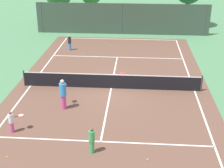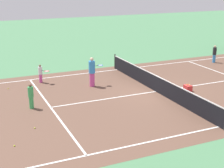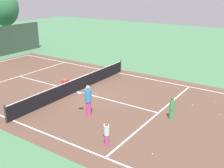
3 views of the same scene
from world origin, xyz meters
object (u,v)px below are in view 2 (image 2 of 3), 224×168
player_3 (92,72)px  player_0 (214,54)px  tennis_ball_5 (35,128)px  tennis_ball_2 (8,88)px  tennis_ball_3 (14,146)px  player_1 (31,96)px  player_2 (41,73)px  ball_crate (188,88)px

player_3 → player_0: bearing=99.4°
player_3 → tennis_ball_5: size_ratio=28.01×
tennis_ball_2 → tennis_ball_3: (7.73, -0.79, 0.00)m
player_1 → player_0: bearing=104.9°
player_1 → tennis_ball_5: 2.68m
tennis_ball_5 → player_1: bearing=171.6°
player_2 → tennis_ball_5: 7.15m
player_3 → ball_crate: bearing=56.6°
player_0 → player_1: bearing=-75.1°
player_2 → tennis_ball_5: size_ratio=18.13×
player_3 → tennis_ball_5: 6.73m
player_0 → tennis_ball_2: player_0 is taller
player_0 → tennis_ball_2: bearing=-89.0°
player_3 → ball_crate: player_3 is taller
player_2 → tennis_ball_5: (6.88, -1.85, -0.59)m
ball_crate → tennis_ball_2: (-4.80, -9.80, -0.15)m
player_1 → player_2: player_1 is taller
player_1 → tennis_ball_2: bearing=-169.8°
player_2 → tennis_ball_2: bearing=-77.0°
player_1 → ball_crate: player_1 is taller
tennis_ball_2 → tennis_ball_5: (6.38, 0.31, 0.00)m
ball_crate → tennis_ball_2: size_ratio=6.95×
tennis_ball_5 → player_2: bearing=164.9°
player_2 → player_3: 3.46m
player_0 → tennis_ball_3: size_ratio=21.09×
player_0 → tennis_ball_3: (8.01, -16.84, -0.68)m
player_3 → tennis_ball_3: player_3 is taller
tennis_ball_2 → player_2: bearing=103.0°
player_1 → tennis_ball_3: 4.24m
ball_crate → tennis_ball_5: bearing=-80.5°
player_1 → ball_crate: 9.18m
player_1 → tennis_ball_5: player_1 is taller
ball_crate → tennis_ball_3: 11.00m
player_0 → tennis_ball_5: bearing=-67.1°
player_0 → tennis_ball_3: player_0 is taller
ball_crate → tennis_ball_5: ball_crate is taller
ball_crate → tennis_ball_3: (2.93, -10.60, -0.15)m
player_0 → ball_crate: 8.07m
player_0 → ball_crate: player_0 is taller
player_3 → tennis_ball_3: 8.45m
player_2 → player_0: bearing=89.1°
ball_crate → player_2: bearing=-124.7°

